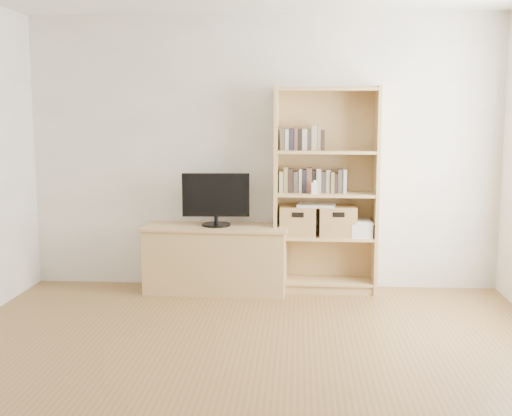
# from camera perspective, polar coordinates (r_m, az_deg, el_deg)

# --- Properties ---
(floor) EXTENTS (4.50, 5.00, 0.01)m
(floor) POSITION_cam_1_polar(r_m,az_deg,el_deg) (4.03, -1.50, -16.09)
(floor) COLOR brown
(floor) RESTS_ON ground
(back_wall) EXTENTS (4.50, 0.02, 2.60)m
(back_wall) POSITION_cam_1_polar(r_m,az_deg,el_deg) (6.17, 0.62, 4.91)
(back_wall) COLOR beige
(back_wall) RESTS_ON floor
(front_wall) EXTENTS (4.50, 0.02, 2.60)m
(front_wall) POSITION_cam_1_polar(r_m,az_deg,el_deg) (1.26, -12.48, -8.60)
(front_wall) COLOR beige
(front_wall) RESTS_ON floor
(tv_stand) EXTENTS (1.34, 0.56, 0.60)m
(tv_stand) POSITION_cam_1_polar(r_m,az_deg,el_deg) (6.11, -3.54, -4.61)
(tv_stand) COLOR tan
(tv_stand) RESTS_ON floor
(bookshelf) EXTENTS (0.97, 0.36, 1.93)m
(bookshelf) POSITION_cam_1_polar(r_m,az_deg,el_deg) (6.03, 6.22, 1.56)
(bookshelf) COLOR tan
(bookshelf) RESTS_ON floor
(television) EXTENTS (0.63, 0.09, 0.49)m
(television) POSITION_cam_1_polar(r_m,az_deg,el_deg) (6.01, -3.59, 0.75)
(television) COLOR black
(television) RESTS_ON tv_stand
(books_row_mid) EXTENTS (0.87, 0.19, 0.23)m
(books_row_mid) POSITION_cam_1_polar(r_m,az_deg,el_deg) (6.04, 6.23, 2.47)
(books_row_mid) COLOR gray
(books_row_mid) RESTS_ON bookshelf
(books_row_upper) EXTENTS (0.39, 0.14, 0.20)m
(books_row_upper) POSITION_cam_1_polar(r_m,az_deg,el_deg) (6.01, 4.24, 6.12)
(books_row_upper) COLOR gray
(books_row_upper) RESTS_ON bookshelf
(baby_monitor) EXTENTS (0.06, 0.04, 0.11)m
(baby_monitor) POSITION_cam_1_polar(r_m,az_deg,el_deg) (5.92, 5.21, 1.76)
(baby_monitor) COLOR white
(baby_monitor) RESTS_ON bookshelf
(basket_left) EXTENTS (0.34, 0.28, 0.28)m
(basket_left) POSITION_cam_1_polar(r_m,az_deg,el_deg) (6.06, 3.75, -1.14)
(basket_left) COLOR #9D7947
(basket_left) RESTS_ON bookshelf
(basket_right) EXTENTS (0.35, 0.29, 0.28)m
(basket_right) POSITION_cam_1_polar(r_m,az_deg,el_deg) (6.07, 7.29, -1.15)
(basket_right) COLOR #9D7947
(basket_right) RESTS_ON bookshelf
(laptop) EXTENTS (0.37, 0.28, 0.03)m
(laptop) POSITION_cam_1_polar(r_m,az_deg,el_deg) (6.03, 5.40, 0.25)
(laptop) COLOR white
(laptop) RESTS_ON basket_left
(magazine_stack) EXTENTS (0.20, 0.29, 0.13)m
(magazine_stack) POSITION_cam_1_polar(r_m,az_deg,el_deg) (6.09, 9.29, -1.87)
(magazine_stack) COLOR silver
(magazine_stack) RESTS_ON bookshelf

